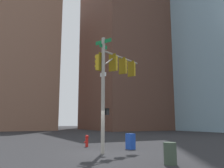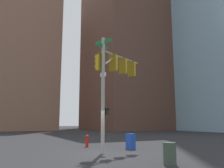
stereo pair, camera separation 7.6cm
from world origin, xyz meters
name	(u,v)px [view 2 (the right image)]	position (x,y,z in m)	size (l,w,h in m)	color
ground_plane	(100,154)	(0.00, 0.00, 0.00)	(200.00, 200.00, 0.00)	#262628
signal_pole_assembly	(113,74)	(-1.06, -0.34, 4.94)	(4.01, 2.41, 7.06)	#9E998C
fire_hydrant	(87,140)	(-0.61, -3.87, 0.47)	(0.34, 0.26, 0.87)	red
litter_bin	(170,154)	(-1.24, 4.75, 0.47)	(0.56, 0.56, 0.95)	#384738
newspaper_box	(131,141)	(-2.73, -1.08, 0.53)	(0.44, 0.56, 1.05)	#193FA5
building_brick_nearside	(137,52)	(-27.16, -38.35, 20.50)	(24.83, 21.06, 41.00)	brown
building_brick_midblock	(16,64)	(2.17, -47.59, 15.98)	(18.21, 18.16, 31.96)	#845B47
building_brick_farside	(117,51)	(-30.55, -56.47, 26.35)	(17.74, 14.56, 52.70)	brown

